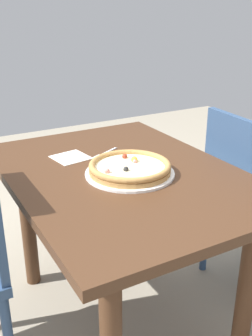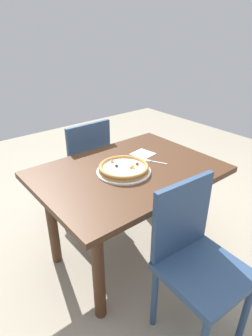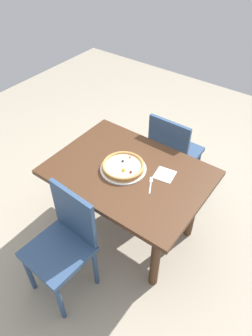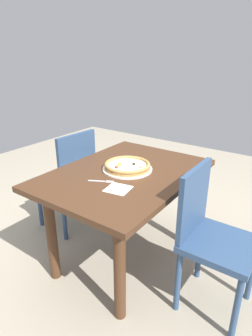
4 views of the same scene
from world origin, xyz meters
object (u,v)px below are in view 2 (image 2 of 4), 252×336
Objects in this scene: chair_far at (83,166)px; dining_table at (128,185)px; pizza at (124,168)px; fork at (153,162)px; napkin at (143,154)px; chair_near at (196,258)px; plate at (124,171)px.

dining_table is at bearing -93.15° from chair_far.
pizza is 0.25m from fork.
napkin is at bearing 24.99° from pizza.
dining_table is 7.63× the size of fork.
chair_near is 5.80× the size of fork.
plate is 0.03m from pizza.
pizza is at bearing 60.07° from fork.
chair_far reaches higher than plate.
napkin is at bearing -108.84° from chair_near.
chair_far is 0.69m from plate.
plate reaches higher than fork.
fork is at bearing -111.00° from chair_near.
dining_table is at bearing -152.72° from napkin.
chair_far reaches higher than dining_table.
napkin is (0.32, 0.76, 0.23)m from chair_near.
chair_near is 0.72m from fork.
dining_table is at bearing 11.31° from plate.
pizza reaches higher than napkin.
plate is 0.31m from napkin.
dining_table is 0.65m from chair_near.
dining_table is 0.24m from fork.
chair_far is at bearing 83.22° from pizza.
chair_far reaches higher than pizza.
chair_near is at bearing 127.53° from fork.
fork is at bearing -2.16° from pizza.
chair_near is 0.86m from napkin.
fork is at bearing -75.41° from chair_far.
plate is 0.25m from fork.
dining_table is 3.69× the size of pizza.
napkin is (0.28, 0.13, -0.00)m from plate.
pizza is at bearing -89.48° from chair_near.
plate reaches higher than dining_table.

